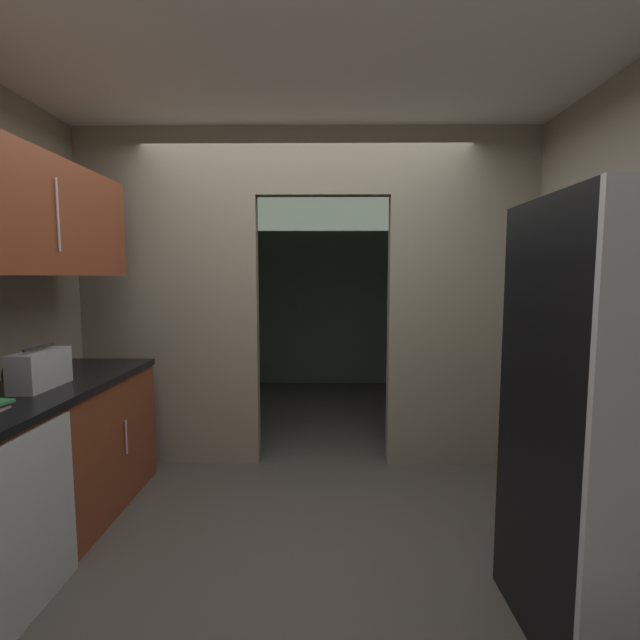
# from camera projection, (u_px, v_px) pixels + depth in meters

# --- Properties ---
(ground) EXTENTS (20.00, 20.00, 0.00)m
(ground) POSITION_uv_depth(u_px,v_px,m) (298.00, 563.00, 2.34)
(ground) COLOR #47423D
(kitchen_overhead_slab) EXTENTS (3.94, 6.61, 0.06)m
(kitchen_overhead_slab) POSITION_uv_depth(u_px,v_px,m) (300.00, 67.00, 2.47)
(kitchen_overhead_slab) COLOR silver
(kitchen_partition) EXTENTS (3.54, 0.12, 2.63)m
(kitchen_partition) POSITION_uv_depth(u_px,v_px,m) (302.00, 290.00, 3.50)
(kitchen_partition) COLOR gray
(kitchen_partition) RESTS_ON ground
(adjoining_room_shell) EXTENTS (3.54, 2.78, 2.63)m
(adjoining_room_shell) POSITION_uv_depth(u_px,v_px,m) (313.00, 292.00, 5.40)
(adjoining_room_shell) COLOR slate
(adjoining_room_shell) RESTS_ON ground
(refrigerator) EXTENTS (0.76, 0.75, 1.81)m
(refrigerator) POSITION_uv_depth(u_px,v_px,m) (631.00, 427.00, 1.77)
(refrigerator) COLOR black
(refrigerator) RESTS_ON ground
(lower_cabinet_run) EXTENTS (0.64, 1.81, 0.89)m
(lower_cabinet_run) POSITION_uv_depth(u_px,v_px,m) (40.00, 466.00, 2.48)
(lower_cabinet_run) COLOR brown
(lower_cabinet_run) RESTS_ON ground
(dishwasher) EXTENTS (0.02, 0.56, 0.83)m
(dishwasher) POSITION_uv_depth(u_px,v_px,m) (36.00, 521.00, 1.98)
(dishwasher) COLOR #B7BABC
(dishwasher) RESTS_ON ground
(upper_cabinet_counterside) EXTENTS (0.36, 1.63, 0.64)m
(upper_cabinet_counterside) POSITION_uv_depth(u_px,v_px,m) (24.00, 215.00, 2.35)
(upper_cabinet_counterside) COLOR brown
(boombox) EXTENTS (0.16, 0.36, 0.23)m
(boombox) POSITION_uv_depth(u_px,v_px,m) (40.00, 369.00, 2.44)
(boombox) COLOR #B2B2B7
(boombox) RESTS_ON lower_cabinet_run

